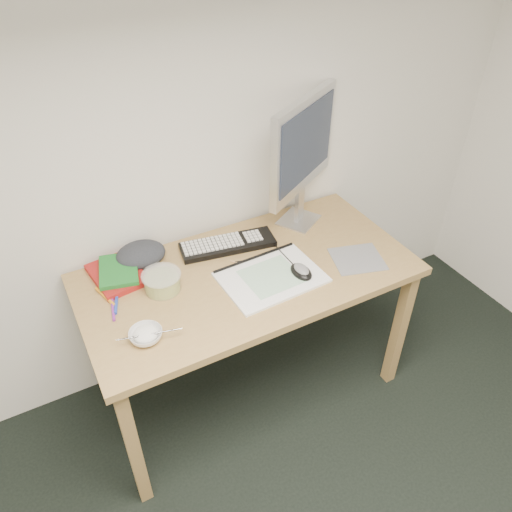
# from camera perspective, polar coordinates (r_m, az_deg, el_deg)

# --- Properties ---
(desk) EXTENTS (1.40, 0.70, 0.75)m
(desk) POSITION_cam_1_polar(r_m,az_deg,el_deg) (2.15, -0.88, -3.47)
(desk) COLOR #A3824A
(desk) RESTS_ON ground
(mousepad) EXTENTS (0.26, 0.25, 0.00)m
(mousepad) POSITION_cam_1_polar(r_m,az_deg,el_deg) (2.20, 11.51, -0.33)
(mousepad) COLOR gray
(mousepad) RESTS_ON desk
(sketchpad) EXTENTS (0.42, 0.31, 0.01)m
(sketchpad) POSITION_cam_1_polar(r_m,az_deg,el_deg) (2.06, 1.76, -2.45)
(sketchpad) COLOR white
(sketchpad) RESTS_ON desk
(keyboard) EXTENTS (0.44, 0.20, 0.02)m
(keyboard) POSITION_cam_1_polar(r_m,az_deg,el_deg) (2.23, -3.24, 1.31)
(keyboard) COLOR black
(keyboard) RESTS_ON desk
(monitor) EXTENTS (0.47, 0.29, 0.61)m
(monitor) POSITION_cam_1_polar(r_m,az_deg,el_deg) (2.22, 5.39, 12.16)
(monitor) COLOR silver
(monitor) RESTS_ON desk
(mouse) EXTENTS (0.08, 0.12, 0.04)m
(mouse) POSITION_cam_1_polar(r_m,az_deg,el_deg) (2.06, 5.20, -1.54)
(mouse) COLOR black
(mouse) RESTS_ON sketchpad
(rice_bowl) EXTENTS (0.14, 0.14, 0.04)m
(rice_bowl) POSITION_cam_1_polar(r_m,az_deg,el_deg) (1.85, -12.47, -8.86)
(rice_bowl) COLOR silver
(rice_bowl) RESTS_ON desk
(chopsticks) EXTENTS (0.22, 0.07, 0.02)m
(chopsticks) POSITION_cam_1_polar(r_m,az_deg,el_deg) (1.82, -12.07, -8.74)
(chopsticks) COLOR #B8B8BB
(chopsticks) RESTS_ON rice_bowl
(fruit_tub) EXTENTS (0.20, 0.20, 0.08)m
(fruit_tub) POSITION_cam_1_polar(r_m,az_deg,el_deg) (2.02, -10.68, -2.92)
(fruit_tub) COLOR #D8DC4D
(fruit_tub) RESTS_ON desk
(book_red) EXTENTS (0.22, 0.27, 0.02)m
(book_red) POSITION_cam_1_polar(r_m,az_deg,el_deg) (2.14, -15.59, -2.05)
(book_red) COLOR maroon
(book_red) RESTS_ON desk
(book_green) EXTENTS (0.20, 0.24, 0.02)m
(book_green) POSITION_cam_1_polar(r_m,az_deg,el_deg) (2.12, -15.44, -1.57)
(book_green) COLOR #1A6924
(book_green) RESTS_ON book_red
(cloth_lump) EXTENTS (0.20, 0.18, 0.07)m
(cloth_lump) POSITION_cam_1_polar(r_m,az_deg,el_deg) (2.18, -13.03, 0.17)
(cloth_lump) COLOR #222529
(cloth_lump) RESTS_ON desk
(pencil_pink) EXTENTS (0.18, 0.05, 0.01)m
(pencil_pink) POSITION_cam_1_polar(r_m,az_deg,el_deg) (2.10, -0.82, -1.46)
(pencil_pink) COLOR pink
(pencil_pink) RESTS_ON desk
(pencil_tan) EXTENTS (0.11, 0.15, 0.01)m
(pencil_tan) POSITION_cam_1_polar(r_m,az_deg,el_deg) (2.12, -0.81, -1.20)
(pencil_tan) COLOR tan
(pencil_tan) RESTS_ON desk
(pencil_black) EXTENTS (0.20, 0.05, 0.01)m
(pencil_black) POSITION_cam_1_polar(r_m,az_deg,el_deg) (2.16, 0.18, -0.32)
(pencil_black) COLOR black
(pencil_black) RESTS_ON desk
(marker_blue) EXTENTS (0.06, 0.14, 0.01)m
(marker_blue) POSITION_cam_1_polar(r_m,az_deg,el_deg) (2.02, -15.67, -4.98)
(marker_blue) COLOR #2140B5
(marker_blue) RESTS_ON desk
(marker_orange) EXTENTS (0.05, 0.14, 0.01)m
(marker_orange) POSITION_cam_1_polar(r_m,az_deg,el_deg) (2.06, -16.83, -4.48)
(marker_orange) COLOR orange
(marker_orange) RESTS_ON desk
(marker_purple) EXTENTS (0.04, 0.13, 0.01)m
(marker_purple) POSITION_cam_1_polar(r_m,az_deg,el_deg) (1.99, -16.03, -5.88)
(marker_purple) COLOR #7D2791
(marker_purple) RESTS_ON desk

